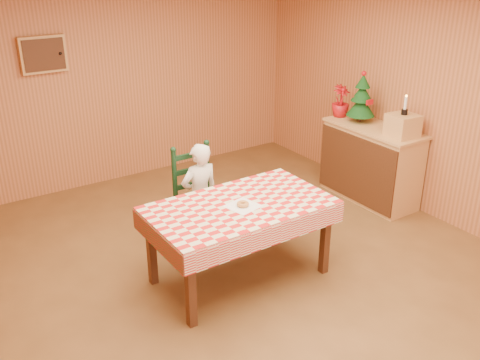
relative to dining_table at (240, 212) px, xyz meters
name	(u,v)px	position (x,y,z in m)	size (l,w,h in m)	color
ground	(252,279)	(0.07, -0.09, -0.69)	(6.00, 6.00, 0.00)	brown
cabin_walls	(219,77)	(0.07, 0.44, 1.14)	(5.10, 6.05, 2.65)	#BA7043
dining_table	(240,212)	(0.00, 0.00, 0.00)	(1.66, 0.96, 0.77)	#4A2613
ladder_chair	(197,199)	(0.00, 0.79, -0.18)	(0.44, 0.40, 1.08)	black
seated_child	(200,196)	(0.00, 0.73, -0.13)	(0.41, 0.27, 1.12)	silver
napkin	(243,206)	(0.00, -0.05, 0.08)	(0.26, 0.26, 0.00)	white
donut	(243,204)	(0.00, -0.05, 0.10)	(0.11, 0.11, 0.04)	#BB8043
shelf_unit	(370,163)	(2.29, 0.57, -0.22)	(0.54, 1.24, 0.93)	tan
crate	(403,125)	(2.30, 0.17, 0.37)	(0.30, 0.30, 0.25)	tan
christmas_tree	(362,99)	(2.30, 0.82, 0.52)	(0.34, 0.34, 0.62)	#4A2613
flower_arrangement	(341,101)	(2.25, 1.12, 0.44)	(0.22, 0.22, 0.39)	#A90F15
candle_set	(405,109)	(2.30, 0.17, 0.56)	(0.07, 0.07, 0.22)	black
storage_bin	(378,188)	(2.31, 0.43, -0.51)	(0.36, 0.36, 0.36)	black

